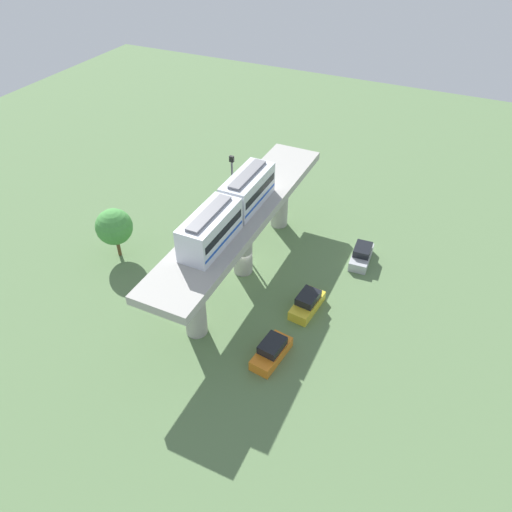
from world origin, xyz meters
TOP-DOWN VIEW (x-y plane):
  - ground_plane at (0.00, 0.00)m, footprint 120.00×120.00m
  - viaduct at (0.00, 0.00)m, footprint 5.20×28.00m
  - train at (0.00, -2.24)m, footprint 2.64×13.55m
  - parked_car_orange at (7.13, -8.97)m, footprint 2.29×4.38m
  - parked_car_yellow at (7.79, -2.40)m, footprint 2.22×4.36m
  - parked_car_silver at (10.32, 6.67)m, footprint 2.09×4.31m
  - tree_near_viaduct at (-12.90, -3.24)m, footprint 3.74×3.74m
  - signal_post at (-3.40, 4.61)m, footprint 0.44×0.28m

SIDE VIEW (x-z plane):
  - ground_plane at x=0.00m, z-range 0.00..0.00m
  - parked_car_orange at x=7.13m, z-range -0.14..1.62m
  - parked_car_yellow at x=7.79m, z-range -0.14..1.62m
  - parked_car_silver at x=10.32m, z-range -0.14..1.62m
  - tree_near_viaduct at x=-12.90m, z-range 0.86..6.34m
  - signal_post at x=-3.40m, z-range 0.52..10.44m
  - viaduct at x=0.00m, z-range 1.88..9.19m
  - train at x=0.00m, z-range 7.23..10.47m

